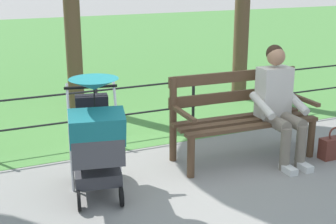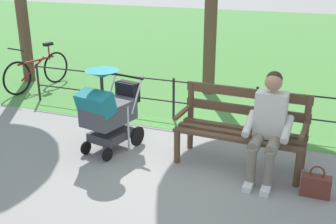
% 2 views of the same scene
% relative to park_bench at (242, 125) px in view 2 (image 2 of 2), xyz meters
% --- Properties ---
extents(ground_plane, '(60.00, 60.00, 0.00)m').
position_rel_park_bench_xyz_m(ground_plane, '(0.67, 0.12, -0.53)').
color(ground_plane, gray).
extents(grass_lawn, '(40.00, 16.00, 0.01)m').
position_rel_park_bench_xyz_m(grass_lawn, '(0.67, -8.68, -0.52)').
color(grass_lawn, '#518E42').
rests_on(grass_lawn, ground).
extents(park_bench, '(1.62, 0.67, 0.96)m').
position_rel_park_bench_xyz_m(park_bench, '(0.00, 0.00, 0.00)').
color(park_bench, brown).
rests_on(park_bench, ground).
extents(person_on_bench, '(0.55, 0.74, 1.28)m').
position_rel_park_bench_xyz_m(person_on_bench, '(-0.34, 0.22, 0.15)').
color(person_on_bench, slate).
rests_on(person_on_bench, ground).
extents(stroller, '(0.66, 0.96, 1.15)m').
position_rel_park_bench_xyz_m(stroller, '(1.75, 0.27, 0.07)').
color(stroller, black).
rests_on(stroller, ground).
extents(handbag, '(0.32, 0.14, 0.37)m').
position_rel_park_bench_xyz_m(handbag, '(-0.95, 0.48, -0.40)').
color(handbag, brown).
rests_on(handbag, ground).
extents(park_fence, '(6.69, 0.04, 0.70)m').
position_rel_park_bench_xyz_m(park_fence, '(0.67, -1.14, -0.11)').
color(park_fence, black).
rests_on(park_fence, ground).
extents(bicycle, '(0.47, 1.64, 0.89)m').
position_rel_park_bench_xyz_m(bicycle, '(4.50, -1.76, -0.16)').
color(bicycle, black).
rests_on(bicycle, ground).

